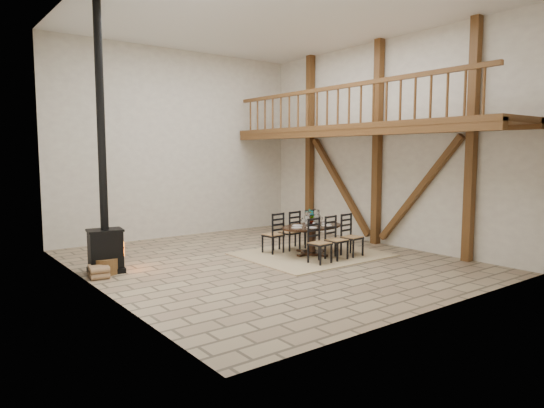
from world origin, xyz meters
TOP-DOWN VIEW (x-y plane):
  - ground at (0.00, 0.00)m, footprint 8.00×8.00m
  - room_shell at (1.19, 0.00)m, footprint 7.02×8.02m
  - rug at (1.17, -0.08)m, footprint 3.00×2.50m
  - dining_table at (1.17, -0.08)m, footprint 1.69×1.91m
  - wood_stove at (-3.01, 1.09)m, footprint 0.71×0.58m
  - log_basket at (-3.05, 0.98)m, footprint 0.46×0.46m
  - log_stack at (-3.25, 0.78)m, footprint 0.39×0.50m

SIDE VIEW (x-z plane):
  - ground at x=0.00m, z-range 0.00..0.00m
  - rug at x=1.17m, z-range 0.00..0.02m
  - log_stack at x=-3.25m, z-range 0.00..0.23m
  - log_basket at x=-3.05m, z-range -0.02..0.35m
  - dining_table at x=1.17m, z-range -0.15..0.88m
  - wood_stove at x=-3.01m, z-range -1.37..3.63m
  - room_shell at x=1.19m, z-range 0.51..5.52m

